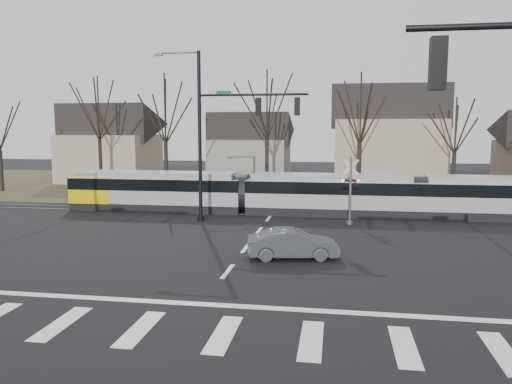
# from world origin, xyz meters

# --- Properties ---
(ground) EXTENTS (140.00, 140.00, 0.00)m
(ground) POSITION_xyz_m (0.00, 0.00, 0.00)
(ground) COLOR black
(grass_verge) EXTENTS (140.00, 28.00, 0.01)m
(grass_verge) POSITION_xyz_m (0.00, 32.00, 0.01)
(grass_verge) COLOR #38331E
(grass_verge) RESTS_ON ground
(crosswalk) EXTENTS (27.00, 2.60, 0.01)m
(crosswalk) POSITION_xyz_m (0.00, -4.00, 0.01)
(crosswalk) COLOR silver
(crosswalk) RESTS_ON ground
(stop_line) EXTENTS (28.00, 0.35, 0.01)m
(stop_line) POSITION_xyz_m (0.00, -1.80, 0.01)
(stop_line) COLOR silver
(stop_line) RESTS_ON ground
(lane_dashes) EXTENTS (0.18, 30.00, 0.01)m
(lane_dashes) POSITION_xyz_m (0.00, 16.00, 0.01)
(lane_dashes) COLOR silver
(lane_dashes) RESTS_ON ground
(rail_pair) EXTENTS (90.00, 1.52, 0.06)m
(rail_pair) POSITION_xyz_m (0.00, 15.80, 0.03)
(rail_pair) COLOR #59595E
(rail_pair) RESTS_ON ground
(tram) EXTENTS (35.25, 2.62, 2.67)m
(tram) POSITION_xyz_m (3.67, 16.00, 1.46)
(tram) COLOR gray
(tram) RESTS_ON ground
(sedan) EXTENTS (2.80, 4.44, 1.30)m
(sedan) POSITION_xyz_m (2.36, 4.41, 0.65)
(sedan) COLOR #404246
(sedan) RESTS_ON ground
(signal_pole_far) EXTENTS (9.28, 0.44, 10.20)m
(signal_pole_far) POSITION_xyz_m (-2.41, 12.50, 5.70)
(signal_pole_far) COLOR black
(signal_pole_far) RESTS_ON ground
(rail_crossing_signal) EXTENTS (1.08, 0.36, 4.00)m
(rail_crossing_signal) POSITION_xyz_m (5.00, 12.79, 1.89)
(rail_crossing_signal) COLOR #59595B
(rail_crossing_signal) RESTS_ON ground
(tree_row) EXTENTS (59.20, 7.20, 10.00)m
(tree_row) POSITION_xyz_m (2.00, 26.00, 5.00)
(tree_row) COLOR black
(tree_row) RESTS_ON ground
(house_a) EXTENTS (9.72, 8.64, 8.60)m
(house_a) POSITION_xyz_m (-20.00, 34.00, 4.46)
(house_a) COLOR gray
(house_a) RESTS_ON ground
(house_b) EXTENTS (8.64, 7.56, 7.65)m
(house_b) POSITION_xyz_m (-5.00, 36.00, 3.97)
(house_b) COLOR gray
(house_b) RESTS_ON ground
(house_c) EXTENTS (10.80, 8.64, 10.10)m
(house_c) POSITION_xyz_m (9.00, 33.00, 5.23)
(house_c) COLOR gray
(house_c) RESTS_ON ground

